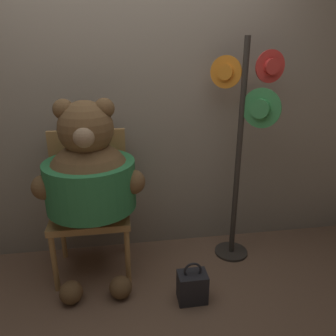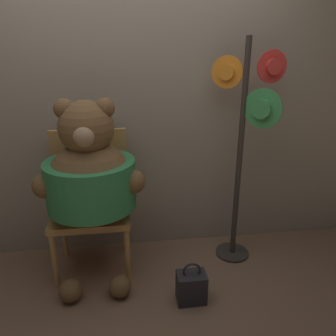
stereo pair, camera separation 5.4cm
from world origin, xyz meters
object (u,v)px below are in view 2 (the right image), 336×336
at_px(hat_display_rack, 246,138).
at_px(handbag_on_ground, 191,287).
at_px(teddy_bear, 90,178).
at_px(chair, 91,197).

relative_size(hat_display_rack, handbag_on_ground, 5.64).
distance_m(teddy_bear, hat_display_rack, 1.20).
distance_m(chair, hat_display_rack, 1.28).
distance_m(teddy_bear, handbag_on_ground, 1.04).
distance_m(chair, handbag_on_ground, 1.01).
height_order(chair, hat_display_rack, hat_display_rack).
height_order(hat_display_rack, handbag_on_ground, hat_display_rack).
relative_size(chair, hat_display_rack, 0.62).
bearing_deg(teddy_bear, hat_display_rack, 5.37).
bearing_deg(teddy_bear, chair, 99.23).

